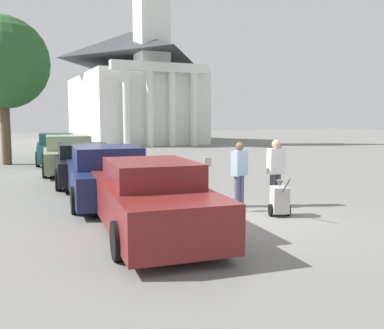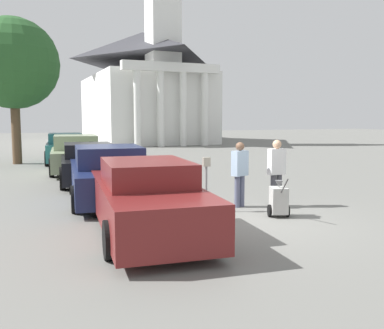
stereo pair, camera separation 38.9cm
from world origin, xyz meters
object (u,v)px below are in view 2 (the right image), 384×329
at_px(parked_car_black, 88,164).
at_px(person_supervisor, 277,169).
at_px(parked_car_maroon, 145,198).
at_px(parking_meter, 206,174).
at_px(parked_car_sage, 76,155).
at_px(equipment_cart, 279,200).
at_px(church, 144,83).
at_px(person_worker, 240,170).
at_px(parked_car_teal, 66,149).
at_px(parked_car_navy, 108,175).

xyz_separation_m(parked_car_black, person_supervisor, (3.78, -6.07, 0.32)).
bearing_deg(parked_car_black, parked_car_maroon, -84.26).
xyz_separation_m(parked_car_maroon, parking_meter, (1.87, 1.15, 0.25)).
bearing_deg(parking_meter, parked_car_sage, 101.44).
bearing_deg(parking_meter, person_supervisor, -3.30).
xyz_separation_m(person_supervisor, equipment_cart, (-0.60, -1.01, -0.59)).
height_order(parking_meter, person_supervisor, person_supervisor).
height_order(parked_car_maroon, church, church).
bearing_deg(person_worker, parked_car_teal, -95.76).
relative_size(parked_car_maroon, parked_car_navy, 1.05).
distance_m(parked_car_navy, parking_meter, 3.09).
relative_size(parking_meter, person_supervisor, 0.77).
relative_size(parked_car_teal, church, 0.23).
bearing_deg(equipment_cart, parked_car_teal, 122.97).
relative_size(parked_car_sage, person_worker, 3.19).
relative_size(parked_car_teal, equipment_cart, 4.83).
distance_m(parked_car_black, parked_car_teal, 7.08).
height_order(parked_car_black, person_worker, person_worker).
height_order(parked_car_maroon, parked_car_teal, parked_car_teal).
bearing_deg(parked_car_maroon, equipment_cart, 6.24).
relative_size(parked_car_maroon, person_supervisor, 3.06).
bearing_deg(parked_car_teal, person_worker, -71.61).
bearing_deg(church, parked_car_navy, -108.32).
xyz_separation_m(parked_car_black, parked_car_sage, (-0.00, 3.27, 0.05)).
bearing_deg(parking_meter, person_worker, 10.56).
bearing_deg(parked_car_black, parked_car_navy, -84.27).
height_order(parked_car_teal, parking_meter, parked_car_teal).
bearing_deg(person_worker, parking_meter, -7.84).
bearing_deg(parked_car_black, parked_car_teal, 95.74).
height_order(parked_car_black, church, church).
height_order(parked_car_navy, person_supervisor, person_supervisor).
bearing_deg(equipment_cart, person_worker, 123.30).
bearing_deg(parked_car_sage, parked_car_teal, 95.72).
xyz_separation_m(parked_car_sage, person_worker, (2.88, -9.04, 0.23)).
xyz_separation_m(parked_car_sage, church, (9.19, 20.98, 4.80)).
distance_m(parked_car_maroon, person_worker, 3.19).
bearing_deg(parked_car_teal, parked_car_maroon, -84.26).
bearing_deg(person_worker, parked_car_maroon, 6.45).
bearing_deg(parked_car_teal, parked_car_sage, -84.28).
xyz_separation_m(parked_car_navy, parked_car_black, (0.00, 3.50, -0.03)).
bearing_deg(parked_car_black, person_worker, -57.70).
height_order(parked_car_maroon, equipment_cart, parked_car_maroon).
distance_m(parked_car_navy, equipment_cart, 4.79).
bearing_deg(person_supervisor, parking_meter, -0.66).
xyz_separation_m(parked_car_maroon, church, (9.19, 31.36, 4.84)).
bearing_deg(parked_car_maroon, parked_car_sage, 95.74).
xyz_separation_m(parked_car_maroon, parked_car_black, (-0.00, 7.10, -0.02)).
bearing_deg(parked_car_maroon, person_supervisor, 21.05).
bearing_deg(parked_car_sage, parking_meter, -72.82).
bearing_deg(parked_car_sage, church, 72.08).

